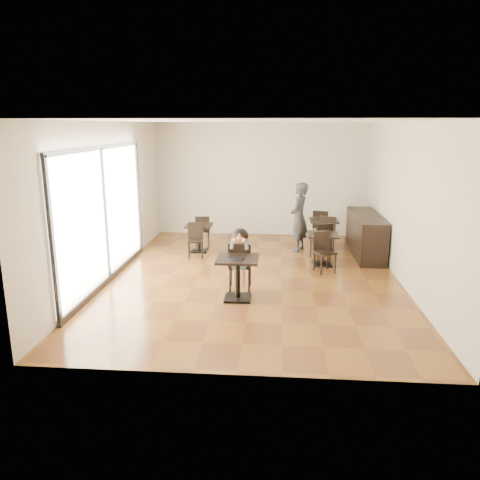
# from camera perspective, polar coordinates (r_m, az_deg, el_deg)

# --- Properties ---
(floor) EXTENTS (6.00, 8.00, 0.01)m
(floor) POSITION_cam_1_polar(r_m,az_deg,el_deg) (9.92, 1.66, -4.52)
(floor) COLOR brown
(floor) RESTS_ON ground
(ceiling) EXTENTS (6.00, 8.00, 0.01)m
(ceiling) POSITION_cam_1_polar(r_m,az_deg,el_deg) (9.41, 1.80, 14.31)
(ceiling) COLOR white
(ceiling) RESTS_ON floor
(wall_back) EXTENTS (6.00, 0.01, 3.20)m
(wall_back) POSITION_cam_1_polar(r_m,az_deg,el_deg) (13.49, 2.61, 7.36)
(wall_back) COLOR beige
(wall_back) RESTS_ON floor
(wall_front) EXTENTS (6.00, 0.01, 3.20)m
(wall_front) POSITION_cam_1_polar(r_m,az_deg,el_deg) (5.63, -0.37, -1.89)
(wall_front) COLOR beige
(wall_front) RESTS_ON floor
(wall_left) EXTENTS (0.01, 8.00, 3.20)m
(wall_left) POSITION_cam_1_polar(r_m,az_deg,el_deg) (10.14, -15.53, 4.70)
(wall_left) COLOR beige
(wall_left) RESTS_ON floor
(wall_right) EXTENTS (0.01, 8.00, 3.20)m
(wall_right) POSITION_cam_1_polar(r_m,az_deg,el_deg) (9.85, 19.48, 4.16)
(wall_right) COLOR beige
(wall_right) RESTS_ON floor
(storefront_window) EXTENTS (0.04, 4.50, 2.60)m
(storefront_window) POSITION_cam_1_polar(r_m,az_deg,el_deg) (9.70, -16.28, 3.05)
(storefront_window) COLOR white
(storefront_window) RESTS_ON floor
(child_table) EXTENTS (0.75, 0.75, 0.79)m
(child_table) POSITION_cam_1_polar(r_m,az_deg,el_deg) (8.57, -0.27, -4.72)
(child_table) COLOR black
(child_table) RESTS_ON floor
(child_chair) EXTENTS (0.43, 0.43, 0.96)m
(child_chair) POSITION_cam_1_polar(r_m,az_deg,el_deg) (9.06, 0.03, -3.13)
(child_chair) COLOR black
(child_chair) RESTS_ON floor
(child) EXTENTS (0.43, 0.60, 1.20)m
(child) POSITION_cam_1_polar(r_m,az_deg,el_deg) (9.03, 0.03, -2.38)
(child) COLOR slate
(child) RESTS_ON child_chair
(plate) EXTENTS (0.27, 0.27, 0.02)m
(plate) POSITION_cam_1_polar(r_m,az_deg,el_deg) (8.35, -0.33, -2.30)
(plate) COLOR black
(plate) RESTS_ON child_table
(pizza_slice) EXTENTS (0.28, 0.21, 0.06)m
(pizza_slice) POSITION_cam_1_polar(r_m,az_deg,el_deg) (8.73, -0.07, 0.04)
(pizza_slice) COLOR tan
(pizza_slice) RESTS_ON child
(adult_patron) EXTENTS (0.59, 0.73, 1.74)m
(adult_patron) POSITION_cam_1_polar(r_m,az_deg,el_deg) (11.85, 7.21, 2.78)
(adult_patron) COLOR #343539
(adult_patron) RESTS_ON floor
(cafe_table_mid) EXTENTS (0.91, 0.91, 0.73)m
(cafe_table_mid) POSITION_cam_1_polar(r_m,az_deg,el_deg) (10.83, 10.02, -1.13)
(cafe_table_mid) COLOR black
(cafe_table_mid) RESTS_ON floor
(cafe_table_left) EXTENTS (0.73, 0.73, 0.69)m
(cafe_table_left) POSITION_cam_1_polar(r_m,az_deg,el_deg) (11.84, -4.99, 0.23)
(cafe_table_left) COLOR black
(cafe_table_left) RESTS_ON floor
(cafe_table_back) EXTENTS (0.90, 0.90, 0.76)m
(cafe_table_back) POSITION_cam_1_polar(r_m,az_deg,el_deg) (12.29, 10.12, 0.74)
(cafe_table_back) COLOR black
(cafe_table_back) RESTS_ON floor
(chair_mid_a) EXTENTS (0.52, 0.52, 0.88)m
(chair_mid_a) POSITION_cam_1_polar(r_m,az_deg,el_deg) (11.34, 9.79, -0.05)
(chair_mid_a) COLOR black
(chair_mid_a) RESTS_ON floor
(chair_mid_b) EXTENTS (0.52, 0.52, 0.88)m
(chair_mid_b) POSITION_cam_1_polar(r_m,az_deg,el_deg) (10.28, 10.32, -1.53)
(chair_mid_b) COLOR black
(chair_mid_b) RESTS_ON floor
(chair_left_a) EXTENTS (0.42, 0.42, 0.83)m
(chair_left_a) POSITION_cam_1_polar(r_m,az_deg,el_deg) (12.36, -4.58, 1.14)
(chair_left_a) COLOR black
(chair_left_a) RESTS_ON floor
(chair_left_b) EXTENTS (0.42, 0.42, 0.83)m
(chair_left_b) POSITION_cam_1_polar(r_m,az_deg,el_deg) (11.30, -5.46, -0.08)
(chair_left_b) COLOR black
(chair_left_b) RESTS_ON floor
(chair_back_a) EXTENTS (0.51, 0.51, 0.91)m
(chair_back_a) POSITION_cam_1_polar(r_m,az_deg,el_deg) (12.81, 9.91, 1.63)
(chair_back_a) COLOR black
(chair_back_a) RESTS_ON floor
(chair_back_b) EXTENTS (0.51, 0.51, 0.91)m
(chair_back_b) POSITION_cam_1_polar(r_m,az_deg,el_deg) (11.74, 10.37, 0.49)
(chair_back_b) COLOR black
(chair_back_b) RESTS_ON floor
(service_counter) EXTENTS (0.60, 2.40, 1.00)m
(service_counter) POSITION_cam_1_polar(r_m,az_deg,el_deg) (11.90, 15.05, 0.63)
(service_counter) COLOR black
(service_counter) RESTS_ON floor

